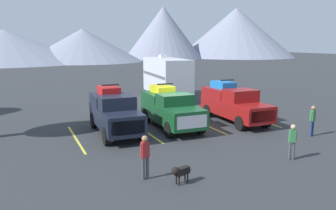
# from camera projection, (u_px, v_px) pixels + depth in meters

# --- Properties ---
(ground_plane) EXTENTS (240.00, 240.00, 0.00)m
(ground_plane) POSITION_uv_depth(u_px,v_px,m) (176.00, 128.00, 19.77)
(ground_plane) COLOR #2D3033
(pickup_truck_a) EXTENTS (2.26, 5.51, 2.69)m
(pickup_truck_a) POSITION_uv_depth(u_px,v_px,m) (114.00, 112.00, 18.47)
(pickup_truck_a) COLOR black
(pickup_truck_a) RESTS_ON ground
(pickup_truck_b) EXTENTS (2.34, 5.64, 2.57)m
(pickup_truck_b) POSITION_uv_depth(u_px,v_px,m) (170.00, 108.00, 19.81)
(pickup_truck_b) COLOR #144723
(pickup_truck_b) RESTS_ON ground
(pickup_truck_c) EXTENTS (2.27, 5.74, 2.64)m
(pickup_truck_c) POSITION_uv_depth(u_px,v_px,m) (233.00, 103.00, 21.32)
(pickup_truck_c) COLOR maroon
(pickup_truck_c) RESTS_ON ground
(lot_stripe_a) EXTENTS (0.12, 5.50, 0.01)m
(lot_stripe_a) POSITION_uv_depth(u_px,v_px,m) (76.00, 139.00, 17.56)
(lot_stripe_a) COLOR gold
(lot_stripe_a) RESTS_ON ground
(lot_stripe_b) EXTENTS (0.12, 5.50, 0.01)m
(lot_stripe_b) POSITION_uv_depth(u_px,v_px,m) (145.00, 131.00, 19.15)
(lot_stripe_b) COLOR gold
(lot_stripe_b) RESTS_ON ground
(lot_stripe_c) EXTENTS (0.12, 5.50, 0.01)m
(lot_stripe_c) POSITION_uv_depth(u_px,v_px,m) (203.00, 124.00, 20.74)
(lot_stripe_c) COLOR gold
(lot_stripe_c) RESTS_ON ground
(lot_stripe_d) EXTENTS (0.12, 5.50, 0.01)m
(lot_stripe_d) POSITION_uv_depth(u_px,v_px,m) (253.00, 118.00, 22.32)
(lot_stripe_d) COLOR gold
(lot_stripe_d) RESTS_ON ground
(camper_trailer_a) EXTENTS (3.18, 8.35, 3.95)m
(camper_trailer_a) POSITION_uv_depth(u_px,v_px,m) (166.00, 76.00, 29.35)
(camper_trailer_a) COLOR silver
(camper_trailer_a) RESTS_ON ground
(person_a) EXTENTS (0.38, 0.23, 1.70)m
(person_a) POSITION_uv_depth(u_px,v_px,m) (145.00, 154.00, 12.21)
(person_a) COLOR #3F3F42
(person_a) RESTS_ON ground
(person_b) EXTENTS (0.32, 0.27, 1.59)m
(person_b) POSITION_uv_depth(u_px,v_px,m) (292.00, 140.00, 14.28)
(person_b) COLOR #3F3F42
(person_b) RESTS_ON ground
(person_c) EXTENTS (0.37, 0.24, 1.69)m
(person_c) POSITION_uv_depth(u_px,v_px,m) (312.00, 119.00, 17.89)
(person_c) COLOR navy
(person_c) RESTS_ON ground
(dog) EXTENTS (0.87, 0.44, 0.72)m
(dog) POSITION_uv_depth(u_px,v_px,m) (180.00, 172.00, 11.86)
(dog) COLOR black
(dog) RESTS_ON ground
(mountain_ridge) EXTENTS (159.32, 43.72, 16.67)m
(mountain_ridge) POSITION_uv_depth(u_px,v_px,m) (91.00, 37.00, 92.75)
(mountain_ridge) COLOR gray
(mountain_ridge) RESTS_ON ground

